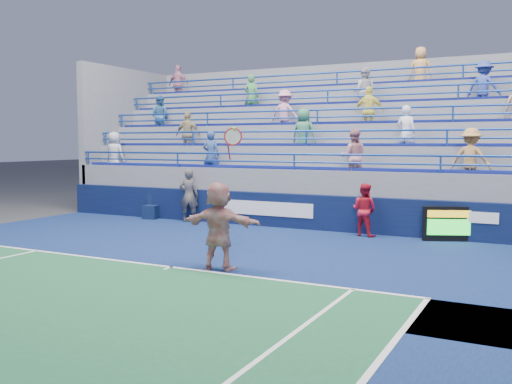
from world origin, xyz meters
The scene contains 8 objects.
ground centered at (0.00, 0.00, 0.00)m, with size 120.00×120.00×0.00m, color #333538.
sponsor_wall centered at (0.00, 6.50, 0.55)m, with size 18.00×0.32×1.10m.
bleacher_stand centered at (0.00, 10.27, 1.55)m, with size 18.00×5.60×6.13m.
serve_speed_board centered at (4.84, 6.22, 0.49)m, with size 1.36×0.68×0.97m.
judge_chair centered at (-5.30, 6.19, 0.28)m, with size 0.59×0.59×0.88m.
tennis_player centered at (1.03, 0.33, 0.95)m, with size 1.81×0.76×3.05m.
line_judge centered at (-3.67, 6.15, 0.92)m, with size 0.67×0.44×1.83m, color #131734.
ball_girl centered at (2.52, 6.01, 0.77)m, with size 0.75×0.59×1.55m, color red.
Camera 1 is at (7.24, -10.00, 2.73)m, focal length 40.00 mm.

